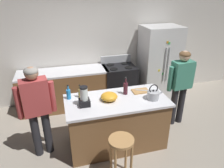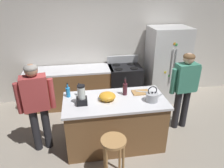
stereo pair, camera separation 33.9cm
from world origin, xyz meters
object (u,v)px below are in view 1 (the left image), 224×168
object	(u,v)px
mixing_bowl	(109,97)
refrigerator	(159,63)
stove_range	(119,83)
bottle_vinegar	(80,93)
bottle_wine	(126,88)
person_by_island_left	(37,105)
bar_stool	(121,148)
cutting_board	(141,91)
blender_appliance	(84,98)
kitchen_island	(116,122)
chef_knife	(142,90)
bottle_soda	(69,94)
tea_kettle	(153,95)
person_by_sink_right	(181,82)

from	to	relation	value
mixing_bowl	refrigerator	bearing A→B (deg)	41.85
stove_range	bottle_vinegar	bearing A→B (deg)	-130.11
bottle_wine	person_by_island_left	bearing A→B (deg)	-177.93
bar_stool	cutting_board	xyz separation A→B (m)	(0.64, 0.91, 0.38)
blender_appliance	kitchen_island	bearing A→B (deg)	4.87
chef_knife	bottle_soda	bearing A→B (deg)	-158.70
refrigerator	bottle_vinegar	distance (m)	2.45
blender_appliance	cutting_board	size ratio (longest dim) A/B	1.09
bar_stool	chef_knife	xyz separation A→B (m)	(0.66, 0.91, 0.39)
bottle_soda	tea_kettle	distance (m)	1.40
bottle_vinegar	mixing_bowl	size ratio (longest dim) A/B	0.85
blender_appliance	bottle_vinegar	distance (m)	0.29
refrigerator	stove_range	size ratio (longest dim) A/B	1.65
tea_kettle	chef_knife	bearing A→B (deg)	103.46
bottle_wine	cutting_board	size ratio (longest dim) A/B	1.05
person_by_sink_right	bar_stool	distance (m)	1.90
bar_stool	stove_range	bearing A→B (deg)	73.76
bar_stool	mixing_bowl	world-z (taller)	mixing_bowl
refrigerator	mixing_bowl	distance (m)	2.22
refrigerator	person_by_island_left	world-z (taller)	refrigerator
kitchen_island	blender_appliance	distance (m)	0.80
bottle_soda	blender_appliance	bearing A→B (deg)	-51.58
bottle_wine	tea_kettle	world-z (taller)	bottle_wine
person_by_island_left	bar_stool	size ratio (longest dim) A/B	2.22
tea_kettle	chef_knife	xyz separation A→B (m)	(-0.07, 0.31, -0.06)
mixing_bowl	tea_kettle	size ratio (longest dim) A/B	1.01
refrigerator	chef_knife	bearing A→B (deg)	-127.23
person_by_island_left	person_by_sink_right	distance (m)	2.66
refrigerator	cutting_board	world-z (taller)	refrigerator
person_by_island_left	blender_appliance	world-z (taller)	person_by_island_left
stove_range	bottle_vinegar	distance (m)	1.77
bottle_soda	chef_knife	xyz separation A→B (m)	(1.28, -0.06, -0.07)
person_by_sink_right	bar_stool	world-z (taller)	person_by_sink_right
person_by_sink_right	cutting_board	xyz separation A→B (m)	(-0.89, -0.13, -0.02)
person_by_island_left	bottle_soda	world-z (taller)	person_by_island_left
kitchen_island	bar_stool	size ratio (longest dim) A/B	2.41
person_by_sink_right	bottle_soda	bearing A→B (deg)	-178.23
blender_appliance	bottle_wine	xyz separation A→B (m)	(0.74, 0.20, -0.02)
kitchen_island	cutting_board	xyz separation A→B (m)	(0.49, 0.17, 0.46)
blender_appliance	chef_knife	xyz separation A→B (m)	(1.06, 0.22, -0.11)
bottle_wine	tea_kettle	bearing A→B (deg)	-36.74
refrigerator	bottle_wine	world-z (taller)	refrigerator
person_by_sink_right	bottle_soda	xyz separation A→B (m)	(-2.15, -0.07, 0.06)
bottle_vinegar	bottle_wine	world-z (taller)	bottle_wine
kitchen_island	tea_kettle	size ratio (longest dim) A/B	6.21
stove_range	cutting_board	bearing A→B (deg)	-90.70
bottle_soda	cutting_board	bearing A→B (deg)	-2.89
blender_appliance	stove_range	bearing A→B (deg)	56.13
stove_range	tea_kettle	world-z (taller)	tea_kettle
stove_range	person_by_sink_right	distance (m)	1.58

